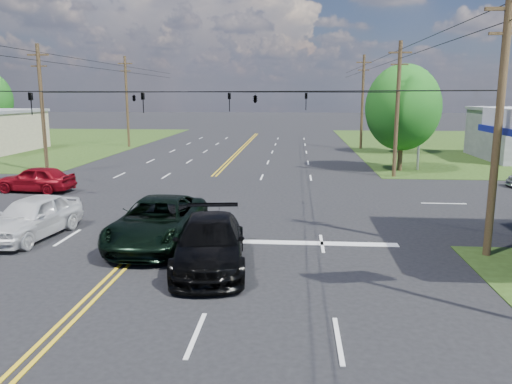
# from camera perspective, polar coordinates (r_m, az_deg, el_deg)

# --- Properties ---
(ground) EXTENTS (280.00, 280.00, 0.00)m
(ground) POSITION_cam_1_polar(r_m,az_deg,el_deg) (28.52, -7.48, -0.86)
(ground) COLOR black
(ground) RESTS_ON ground
(stop_bar) EXTENTS (10.00, 0.50, 0.02)m
(stop_bar) POSITION_cam_1_polar(r_m,az_deg,el_deg) (20.17, 1.83, -5.81)
(stop_bar) COLOR silver
(stop_bar) RESTS_ON ground
(pole_se) EXTENTS (1.60, 0.28, 9.50)m
(pole_se) POSITION_cam_1_polar(r_m,az_deg,el_deg) (19.63, 25.99, 7.22)
(pole_se) COLOR #3B2819
(pole_se) RESTS_ON ground
(pole_nw) EXTENTS (1.60, 0.28, 9.50)m
(pole_nw) POSITION_cam_1_polar(r_m,az_deg,el_deg) (40.91, -23.25, 8.89)
(pole_nw) COLOR #3B2819
(pole_nw) RESTS_ON ground
(pole_ne) EXTENTS (1.60, 0.28, 9.50)m
(pole_ne) POSITION_cam_1_polar(r_m,az_deg,el_deg) (36.98, 15.84, 9.22)
(pole_ne) COLOR #3B2819
(pole_ne) RESTS_ON ground
(pole_left_far) EXTENTS (1.60, 0.28, 10.00)m
(pole_left_far) POSITION_cam_1_polar(r_m,az_deg,el_deg) (58.42, -14.54, 10.07)
(pole_left_far) COLOR #3B2819
(pole_left_far) RESTS_ON ground
(pole_right_far) EXTENTS (1.60, 0.28, 10.00)m
(pole_right_far) POSITION_cam_1_polar(r_m,az_deg,el_deg) (55.74, 12.07, 10.15)
(pole_right_far) COLOR #3B2819
(pole_right_far) RESTS_ON ground
(span_wire_signals) EXTENTS (26.00, 18.00, 1.13)m
(span_wire_signals) POSITION_cam_1_polar(r_m,az_deg,el_deg) (27.91, -7.79, 11.27)
(span_wire_signals) COLOR black
(span_wire_signals) RESTS_ON ground
(power_lines) EXTENTS (26.04, 100.00, 0.64)m
(power_lines) POSITION_cam_1_polar(r_m,az_deg,el_deg) (26.10, -8.92, 16.99)
(power_lines) COLOR black
(power_lines) RESTS_ON ground
(tree_right_a) EXTENTS (5.70, 5.70, 8.18)m
(tree_right_a) POSITION_cam_1_polar(r_m,az_deg,el_deg) (40.12, 16.43, 9.24)
(tree_right_a) COLOR #3B2819
(tree_right_a) RESTS_ON ground
(tree_right_b) EXTENTS (4.94, 4.94, 7.09)m
(tree_right_b) POSITION_cam_1_polar(r_m,az_deg,el_deg) (52.39, 16.43, 8.86)
(tree_right_b) COLOR #3B2819
(tree_right_b) RESTS_ON ground
(pickup_dkgreen) EXTENTS (3.03, 6.54, 1.81)m
(pickup_dkgreen) POSITION_cam_1_polar(r_m,az_deg,el_deg) (20.16, -11.14, -3.35)
(pickup_dkgreen) COLOR black
(pickup_dkgreen) RESTS_ON ground
(suv_black) EXTENTS (3.09, 6.11, 1.70)m
(suv_black) POSITION_cam_1_polar(r_m,az_deg,el_deg) (17.26, -5.32, -5.83)
(suv_black) COLOR black
(suv_black) RESTS_ON ground
(pickup_white) EXTENTS (2.69, 5.33, 1.74)m
(pickup_white) POSITION_cam_1_polar(r_m,az_deg,el_deg) (22.68, -24.22, -2.61)
(pickup_white) COLOR silver
(pickup_white) RESTS_ON ground
(sedan_red) EXTENTS (4.81, 2.25, 1.59)m
(sedan_red) POSITION_cam_1_polar(r_m,az_deg,el_deg) (33.25, -23.89, 1.38)
(sedan_red) COLOR maroon
(sedan_red) RESTS_ON ground
(polesign_ne) EXTENTS (1.91, 1.01, 7.16)m
(polesign_ne) POSITION_cam_1_polar(r_m,az_deg,el_deg) (40.94, 18.39, 9.97)
(polesign_ne) COLOR #A5A5AA
(polesign_ne) RESTS_ON ground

